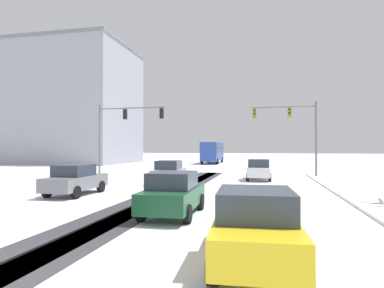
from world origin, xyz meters
name	(u,v)px	position (x,y,z in m)	size (l,w,h in m)	color
wheel_track_left_lane	(183,191)	(0.61, 13.33, 0.00)	(1.14, 29.33, 0.01)	#38383D
wheel_track_right_lane	(174,191)	(0.10, 13.33, 0.00)	(0.99, 29.33, 0.01)	#38383D
wheel_track_center	(175,191)	(0.17, 13.33, 0.00)	(0.96, 29.33, 0.01)	#38383D
wheel_track_oncoming	(160,190)	(-0.77, 13.33, 0.00)	(0.88, 29.33, 0.01)	#38383D
traffic_signal_near_left	(122,124)	(-7.38, 22.66, 4.66)	(6.38, 0.40, 6.50)	slate
traffic_signal_near_right	(293,124)	(7.69, 24.67, 4.62)	(5.55, 0.42, 6.50)	slate
car_white_lead	(259,170)	(4.81, 21.06, 0.82)	(1.87, 4.12, 1.62)	silver
car_silver_second	(169,172)	(-1.33, 17.17, 0.82)	(1.97, 4.17, 1.62)	#B7BABF
car_grey_third	(75,180)	(-4.63, 10.61, 0.82)	(1.84, 4.10, 1.62)	slate
car_dark_green_fourth	(173,193)	(1.92, 6.57, 0.82)	(1.89, 4.13, 1.62)	#194C2D
car_yellow_cab_sixth	(255,226)	(5.05, 1.96, 0.82)	(2.01, 4.19, 1.62)	yellow
bus_oncoming	(213,151)	(-3.01, 48.41, 1.99)	(2.87, 11.06, 3.38)	#284793
office_building_far_left_block	(67,105)	(-27.04, 44.36, 9.65)	(21.43, 15.88, 19.27)	#9399A3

